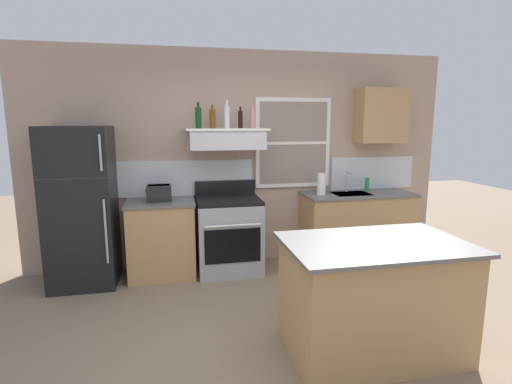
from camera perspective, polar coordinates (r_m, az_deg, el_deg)
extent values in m
plane|color=#7A6651|center=(3.40, 5.43, -22.27)|extent=(16.00, 16.00, 0.00)
cube|color=tan|center=(5.06, -1.87, 4.82)|extent=(5.40, 0.06, 2.70)
cube|color=silver|center=(4.97, -14.93, 1.83)|extent=(2.50, 0.02, 0.44)
cube|color=silver|center=(5.65, 16.54, 2.71)|extent=(1.20, 0.02, 0.44)
cube|color=white|center=(5.15, 5.41, 7.10)|extent=(1.00, 0.04, 1.15)
cube|color=gray|center=(5.14, 5.46, 7.09)|extent=(0.90, 0.01, 1.05)
cube|color=white|center=(5.13, 5.48, 7.09)|extent=(0.90, 0.02, 0.04)
cube|color=black|center=(4.77, -24.02, -1.99)|extent=(0.70, 0.68, 1.78)
cube|color=#333333|center=(4.39, -25.27, 1.73)|extent=(0.69, 0.00, 0.01)
cylinder|color=#A5A8AD|center=(4.41, -20.99, -5.41)|extent=(0.02, 0.02, 0.69)
cylinder|color=#A5A8AD|center=(4.27, -21.69, 5.34)|extent=(0.02, 0.02, 0.37)
cube|color=tan|center=(4.83, -13.53, -6.72)|extent=(0.76, 0.60, 0.88)
cube|color=#605E5B|center=(4.73, -13.76, -1.43)|extent=(0.79, 0.63, 0.03)
cube|color=black|center=(4.69, -13.89, -0.15)|extent=(0.28, 0.20, 0.19)
cube|color=black|center=(4.68, -13.94, 0.92)|extent=(0.24, 0.16, 0.01)
cube|color=black|center=(4.69, -15.68, 0.21)|extent=(0.02, 0.03, 0.02)
cube|color=#9EA0A5|center=(4.84, -3.97, -6.51)|extent=(0.76, 0.64, 0.87)
cube|color=black|center=(4.73, -4.03, -1.22)|extent=(0.76, 0.64, 0.04)
cube|color=black|center=(4.99, -4.51, 0.66)|extent=(0.76, 0.06, 0.18)
cube|color=black|center=(4.53, -3.38, -7.85)|extent=(0.65, 0.01, 0.40)
cylinder|color=silver|center=(4.43, -3.35, -4.91)|extent=(0.65, 0.03, 0.03)
cube|color=silver|center=(4.74, -4.31, 7.58)|extent=(0.88, 0.48, 0.22)
cube|color=#262628|center=(4.52, -3.91, 6.45)|extent=(0.75, 0.02, 0.04)
cube|color=white|center=(4.73, -4.33, 9.06)|extent=(0.96, 0.52, 0.02)
cylinder|color=#143819|center=(4.71, -8.37, 10.60)|extent=(0.07, 0.07, 0.24)
cylinder|color=#143819|center=(4.72, -8.42, 12.43)|extent=(0.03, 0.03, 0.06)
cylinder|color=brown|center=(4.75, -6.35, 10.51)|extent=(0.07, 0.07, 0.22)
cylinder|color=brown|center=(4.76, -6.38, 12.16)|extent=(0.03, 0.03, 0.05)
cylinder|color=silver|center=(4.71, -4.25, 10.81)|extent=(0.06, 0.06, 0.26)
cylinder|color=silver|center=(4.72, -4.28, 12.81)|extent=(0.03, 0.03, 0.07)
cylinder|color=black|center=(4.75, -2.28, 10.46)|extent=(0.06, 0.06, 0.20)
cylinder|color=black|center=(4.76, -2.29, 11.98)|extent=(0.02, 0.02, 0.05)
cylinder|color=#C67F84|center=(4.83, -0.49, 10.72)|extent=(0.07, 0.07, 0.25)
cylinder|color=#C67F84|center=(4.83, -0.49, 12.54)|extent=(0.03, 0.03, 0.06)
cube|color=tan|center=(5.37, 14.33, -5.08)|extent=(1.40, 0.60, 0.88)
cube|color=#605E5B|center=(5.27, 14.54, -0.29)|extent=(1.43, 0.63, 0.03)
cube|color=#B7BABC|center=(5.20, 13.66, -0.28)|extent=(0.48, 0.36, 0.01)
cylinder|color=silver|center=(5.31, 13.08, 1.54)|extent=(0.03, 0.03, 0.28)
cylinder|color=silver|center=(5.22, 13.50, 2.71)|extent=(0.02, 0.16, 0.02)
cylinder|color=white|center=(5.04, 9.49, 1.16)|extent=(0.11, 0.11, 0.27)
cylinder|color=#268C3F|center=(5.42, 15.83, 1.06)|extent=(0.06, 0.06, 0.18)
cube|color=tan|center=(3.33, 16.62, -14.72)|extent=(1.32, 0.82, 0.88)
cube|color=#605E5B|center=(3.17, 17.03, -7.23)|extent=(1.40, 0.90, 0.03)
cube|color=tan|center=(5.47, 17.69, 10.52)|extent=(0.64, 0.32, 0.70)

